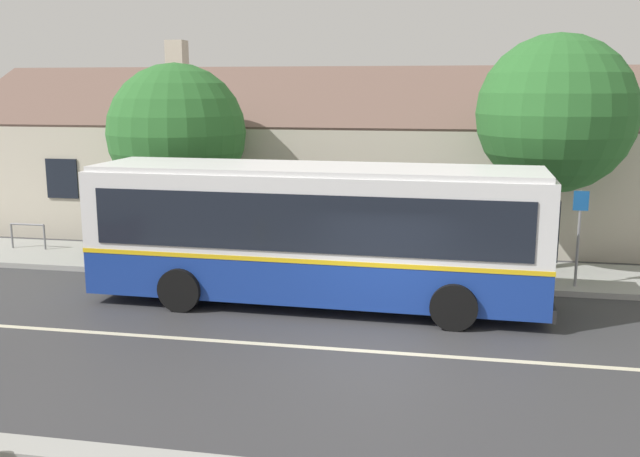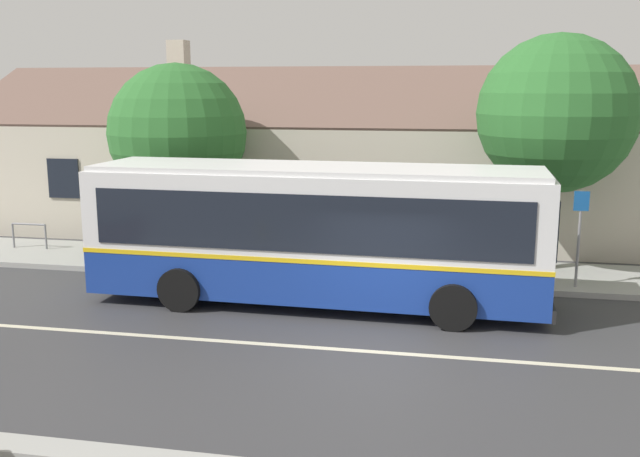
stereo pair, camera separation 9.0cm
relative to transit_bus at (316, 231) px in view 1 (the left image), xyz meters
name	(u,v)px [view 1 (the left image)]	position (x,y,z in m)	size (l,w,h in m)	color
ground_plane	(374,352)	(1.70, -2.90, -1.74)	(300.00, 300.00, 0.00)	#38383A
sidewalk_far	(399,271)	(1.70, 3.10, -1.66)	(60.00, 3.00, 0.15)	#9E9E99
lane_divider_stripe	(374,352)	(1.70, -2.90, -1.74)	(60.00, 0.16, 0.01)	beige
community_building	(363,171)	(-0.18, 9.86, 0.26)	(27.47, 8.94, 6.76)	beige
transit_bus	(316,231)	(0.00, 0.00, 0.00)	(10.58, 2.93, 3.24)	navy
bench_by_building	(128,247)	(-5.90, 2.42, -1.16)	(1.78, 0.51, 0.94)	brown
street_tree_primary	(556,114)	(5.66, 3.89, 2.57)	(4.15, 4.15, 6.40)	#4C3828
street_tree_secondary	(177,133)	(-4.93, 3.95, 1.94)	(4.03, 4.03, 5.70)	#4C3828
bus_stop_sign	(579,227)	(6.14, 2.09, -0.10)	(0.36, 0.07, 2.40)	gray
bike_rack	(28,231)	(-9.62, 3.35, -1.06)	(1.16, 0.06, 0.78)	slate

